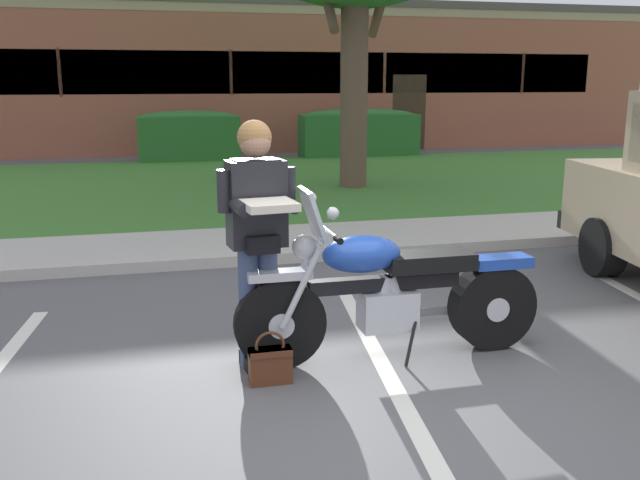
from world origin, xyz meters
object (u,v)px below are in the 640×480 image
object	(u,v)px
motorcycle	(401,291)
handbag	(270,362)
hedge_center_left	(359,132)
brick_building	(215,77)
rider_person	(258,225)
hedge_left	(189,135)

from	to	relation	value
motorcycle	handbag	size ratio (longest dim) A/B	6.22
hedge_center_left	brick_building	size ratio (longest dim) A/B	0.12
rider_person	hedge_left	distance (m)	12.74
motorcycle	brick_building	size ratio (longest dim) A/B	0.09
motorcycle	hedge_left	size ratio (longest dim) A/B	0.93
rider_person	brick_building	distance (m)	18.47
motorcycle	handbag	xyz separation A→B (m)	(-0.99, -0.23, -0.34)
brick_building	handbag	bearing A→B (deg)	-94.91
handbag	hedge_left	bearing A→B (deg)	88.50
hedge_center_left	motorcycle	bearing A→B (deg)	-105.95
hedge_left	handbag	bearing A→B (deg)	-91.50
handbag	hedge_center_left	bearing A→B (deg)	70.36
rider_person	brick_building	bearing A→B (deg)	84.95
motorcycle	rider_person	world-z (taller)	rider_person
hedge_center_left	hedge_left	bearing A→B (deg)	180.00
rider_person	handbag	distance (m)	0.91
handbag	brick_building	distance (m)	18.83
rider_person	handbag	world-z (taller)	rider_person
motorcycle	hedge_center_left	world-z (taller)	motorcycle
handbag	brick_building	bearing A→B (deg)	85.09
hedge_left	rider_person	bearing A→B (deg)	-91.61
brick_building	rider_person	bearing A→B (deg)	-95.05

